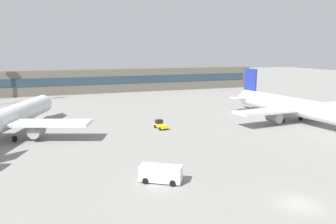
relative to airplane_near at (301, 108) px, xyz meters
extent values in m
plane|color=gray|center=(-28.51, 8.21, -3.44)|extent=(400.00, 400.00, 0.00)
cube|color=#5B564C|center=(-28.51, 73.80, 1.06)|extent=(121.05, 12.00, 9.00)
cube|color=#263847|center=(-28.51, 67.75, 1.51)|extent=(114.99, 0.16, 2.80)
cylinder|color=white|center=(-0.02, 0.29, 0.04)|extent=(7.06, 38.20, 4.01)
cone|color=white|center=(-1.68, 20.83, 0.04)|extent=(3.12, 4.22, 2.81)
cube|color=navy|center=(-1.43, 17.65, 4.95)|extent=(0.75, 4.66, 5.81)
cube|color=silver|center=(-1.45, 17.97, 0.25)|extent=(10.76, 3.80, 0.25)
cube|color=silver|center=(-0.11, 1.34, -0.28)|extent=(31.97, 7.60, 0.53)
cylinder|color=gray|center=(-6.42, 0.83, -1.77)|extent=(2.38, 3.54, 2.11)
cylinder|color=gray|center=(6.20, 1.85, -1.77)|extent=(2.38, 3.54, 2.11)
cylinder|color=black|center=(-2.93, 2.17, -2.92)|extent=(0.51, 1.09, 1.06)
cylinder|color=black|center=(2.54, 2.62, -2.92)|extent=(0.51, 1.09, 1.06)
cylinder|color=silver|center=(-60.44, 8.64, 0.09)|extent=(17.72, 37.46, 4.07)
cone|color=silver|center=(-52.82, 28.34, 0.09)|extent=(5.23, 5.57, 3.87)
cube|color=silver|center=(-60.83, 7.64, -0.23)|extent=(31.85, 16.40, 0.54)
cylinder|color=gray|center=(-54.83, 5.32, -1.74)|extent=(3.24, 3.97, 2.14)
cylinder|color=black|center=(-55.57, 21.23, -2.91)|extent=(0.79, 1.15, 1.07)
cylinder|color=black|center=(-58.61, 5.63, -2.91)|extent=(0.79, 1.15, 1.07)
cube|color=yellow|center=(-30.84, 5.95, -2.79)|extent=(1.93, 3.76, 0.60)
cube|color=black|center=(-30.96, 6.85, -2.14)|extent=(1.53, 1.26, 0.90)
cylinder|color=black|center=(-30.22, 7.24, -3.09)|extent=(0.33, 0.73, 0.70)
cylinder|color=black|center=(-31.77, 7.05, -3.09)|extent=(0.33, 0.73, 0.70)
cylinder|color=black|center=(-29.92, 4.86, -3.09)|extent=(0.33, 0.73, 0.70)
cylinder|color=black|center=(-31.47, 4.66, -3.09)|extent=(0.33, 0.73, 0.70)
cube|color=white|center=(-40.29, -20.91, -2.31)|extent=(5.45, 4.52, 1.90)
cube|color=#1E2633|center=(-41.96, -19.82, -1.81)|extent=(1.17, 1.68, 0.70)
cylinder|color=black|center=(-41.15, -19.13, -3.06)|extent=(0.79, 0.65, 0.76)
cylinder|color=black|center=(-42.27, -20.84, -3.06)|extent=(0.79, 0.65, 0.76)
cylinder|color=black|center=(-38.31, -20.99, -3.06)|extent=(0.79, 0.65, 0.76)
cylinder|color=black|center=(-39.42, -22.70, -3.06)|extent=(0.79, 0.65, 0.76)
camera|label=1|loc=(-53.18, -57.84, 12.66)|focal=35.68mm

